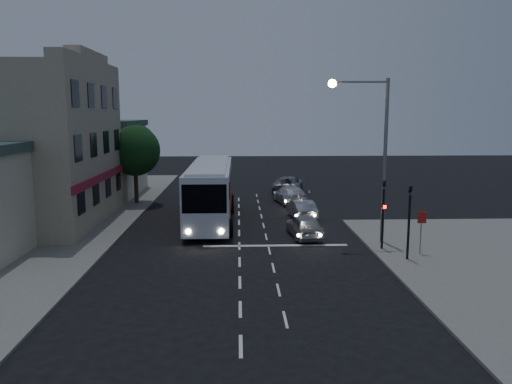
{
  "coord_description": "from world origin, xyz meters",
  "views": [
    {
      "loc": [
        -0.06,
        -24.76,
        7.27
      ],
      "look_at": [
        1.11,
        7.14,
        2.2
      ],
      "focal_mm": 35.0,
      "sensor_mm": 36.0,
      "label": 1
    }
  ],
  "objects_px": {
    "traffic_signal_main": "(383,206)",
    "streetlight": "(374,142)",
    "traffic_signal_side": "(409,213)",
    "street_tree": "(135,148)",
    "car_suv": "(304,226)",
    "car_sedan_a": "(301,209)",
    "regulatory_sign": "(421,225)",
    "car_sedan_b": "(290,195)",
    "tour_bus": "(211,190)",
    "car_sedan_c": "(288,184)"
  },
  "relations": [
    {
      "from": "street_tree",
      "to": "traffic_signal_side",
      "type": "bearing_deg",
      "value": -44.5
    },
    {
      "from": "car_sedan_c",
      "to": "traffic_signal_side",
      "type": "bearing_deg",
      "value": 109.61
    },
    {
      "from": "car_sedan_a",
      "to": "car_sedan_c",
      "type": "bearing_deg",
      "value": -97.55
    },
    {
      "from": "car_sedan_c",
      "to": "regulatory_sign",
      "type": "height_order",
      "value": "regulatory_sign"
    },
    {
      "from": "streetlight",
      "to": "car_suv",
      "type": "bearing_deg",
      "value": 155.44
    },
    {
      "from": "tour_bus",
      "to": "car_sedan_b",
      "type": "distance_m",
      "value": 8.89
    },
    {
      "from": "traffic_signal_main",
      "to": "regulatory_sign",
      "type": "relative_size",
      "value": 1.86
    },
    {
      "from": "car_suv",
      "to": "traffic_signal_side",
      "type": "distance_m",
      "value": 6.92
    },
    {
      "from": "tour_bus",
      "to": "car_suv",
      "type": "bearing_deg",
      "value": -39.78
    },
    {
      "from": "tour_bus",
      "to": "car_sedan_a",
      "type": "xyz_separation_m",
      "value": [
        6.25,
        0.5,
        -1.47
      ]
    },
    {
      "from": "tour_bus",
      "to": "streetlight",
      "type": "relative_size",
      "value": 1.43
    },
    {
      "from": "car_suv",
      "to": "regulatory_sign",
      "type": "distance_m",
      "value": 6.85
    },
    {
      "from": "streetlight",
      "to": "street_tree",
      "type": "relative_size",
      "value": 1.45
    },
    {
      "from": "traffic_signal_side",
      "to": "streetlight",
      "type": "relative_size",
      "value": 0.46
    },
    {
      "from": "car_suv",
      "to": "traffic_signal_side",
      "type": "relative_size",
      "value": 0.98
    },
    {
      "from": "traffic_signal_side",
      "to": "streetlight",
      "type": "xyz_separation_m",
      "value": [
        -0.96,
        3.4,
        3.31
      ]
    },
    {
      "from": "car_sedan_c",
      "to": "streetlight",
      "type": "distance_m",
      "value": 19.14
    },
    {
      "from": "traffic_signal_side",
      "to": "regulatory_sign",
      "type": "distance_m",
      "value": 1.61
    },
    {
      "from": "regulatory_sign",
      "to": "street_tree",
      "type": "height_order",
      "value": "street_tree"
    },
    {
      "from": "car_sedan_c",
      "to": "traffic_signal_main",
      "type": "distance_m",
      "value": 20.0
    },
    {
      "from": "car_sedan_c",
      "to": "regulatory_sign",
      "type": "xyz_separation_m",
      "value": [
        4.75,
        -20.71,
        0.83
      ]
    },
    {
      "from": "streetlight",
      "to": "tour_bus",
      "type": "bearing_deg",
      "value": 145.39
    },
    {
      "from": "traffic_signal_main",
      "to": "streetlight",
      "type": "bearing_deg",
      "value": 100.2
    },
    {
      "from": "car_sedan_c",
      "to": "car_suv",
      "type": "bearing_deg",
      "value": 97.37
    },
    {
      "from": "tour_bus",
      "to": "car_sedan_a",
      "type": "distance_m",
      "value": 6.44
    },
    {
      "from": "tour_bus",
      "to": "car_sedan_b",
      "type": "relative_size",
      "value": 2.6
    },
    {
      "from": "street_tree",
      "to": "car_sedan_a",
      "type": "bearing_deg",
      "value": -25.34
    },
    {
      "from": "traffic_signal_side",
      "to": "street_tree",
      "type": "height_order",
      "value": "street_tree"
    },
    {
      "from": "tour_bus",
      "to": "streetlight",
      "type": "distance_m",
      "value": 11.8
    },
    {
      "from": "tour_bus",
      "to": "traffic_signal_side",
      "type": "bearing_deg",
      "value": -43.8
    },
    {
      "from": "car_sedan_a",
      "to": "traffic_signal_main",
      "type": "height_order",
      "value": "traffic_signal_main"
    },
    {
      "from": "car_suv",
      "to": "car_sedan_b",
      "type": "xyz_separation_m",
      "value": [
        0.31,
        11.14,
        0.03
      ]
    },
    {
      "from": "tour_bus",
      "to": "car_sedan_b",
      "type": "xyz_separation_m",
      "value": [
        6.06,
        6.36,
        -1.42
      ]
    },
    {
      "from": "tour_bus",
      "to": "car_suv",
      "type": "relative_size",
      "value": 3.2
    },
    {
      "from": "regulatory_sign",
      "to": "streetlight",
      "type": "height_order",
      "value": "streetlight"
    },
    {
      "from": "traffic_signal_main",
      "to": "street_tree",
      "type": "bearing_deg",
      "value": 137.97
    },
    {
      "from": "car_suv",
      "to": "car_sedan_a",
      "type": "height_order",
      "value": "car_suv"
    },
    {
      "from": "car_sedan_b",
      "to": "regulatory_sign",
      "type": "height_order",
      "value": "regulatory_sign"
    },
    {
      "from": "traffic_signal_main",
      "to": "street_tree",
      "type": "relative_size",
      "value": 0.66
    },
    {
      "from": "car_sedan_c",
      "to": "traffic_signal_side",
      "type": "xyz_separation_m",
      "value": [
        3.75,
        -21.67,
        1.65
      ]
    },
    {
      "from": "streetlight",
      "to": "traffic_signal_side",
      "type": "bearing_deg",
      "value": -74.3
    },
    {
      "from": "traffic_signal_main",
      "to": "streetlight",
      "type": "distance_m",
      "value": 3.61
    },
    {
      "from": "tour_bus",
      "to": "car_sedan_c",
      "type": "height_order",
      "value": "tour_bus"
    },
    {
      "from": "traffic_signal_main",
      "to": "street_tree",
      "type": "height_order",
      "value": "street_tree"
    },
    {
      "from": "traffic_signal_main",
      "to": "traffic_signal_side",
      "type": "xyz_separation_m",
      "value": [
        0.7,
        -1.98,
        0.0
      ]
    },
    {
      "from": "traffic_signal_side",
      "to": "street_tree",
      "type": "bearing_deg",
      "value": 135.5
    },
    {
      "from": "traffic_signal_main",
      "to": "regulatory_sign",
      "type": "bearing_deg",
      "value": -30.84
    },
    {
      "from": "car_sedan_b",
      "to": "street_tree",
      "type": "height_order",
      "value": "street_tree"
    },
    {
      "from": "car_sedan_a",
      "to": "traffic_signal_side",
      "type": "distance_m",
      "value": 11.16
    },
    {
      "from": "car_sedan_b",
      "to": "street_tree",
      "type": "relative_size",
      "value": 0.8
    }
  ]
}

